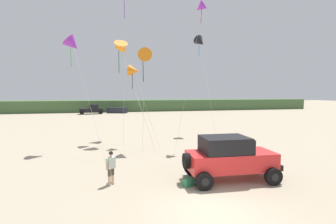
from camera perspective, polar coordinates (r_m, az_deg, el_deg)
name	(u,v)px	position (r m, az deg, el deg)	size (l,w,h in m)	color
ground_plane	(214,210)	(10.29, 10.65, -21.45)	(220.00, 220.00, 0.00)	tan
dune_ridge	(134,105)	(60.74, -7.80, 1.55)	(90.00, 7.70, 2.59)	#426038
jeep	(229,157)	(13.17, 14.02, -10.06)	(4.90, 2.53, 2.26)	red
person_watching	(111,166)	(12.55, -13.07, -12.03)	(0.48, 0.47, 1.67)	#DBB28E
cooler_box	(189,182)	(12.38, 4.77, -15.81)	(0.56, 0.36, 0.38)	#2D7F51
distant_pickup	(92,109)	(53.33, -17.22, 0.57)	(4.85, 3.07, 1.98)	black
distant_sedan	(117,110)	(54.39, -11.62, 0.41)	(4.20, 1.70, 1.20)	#1E232D
kite_white_parafoil	(73,44)	(21.11, -21.18, 14.40)	(3.29, 5.12, 9.02)	purple
kite_green_box	(134,71)	(21.18, -7.89, 9.37)	(2.36, 3.57, 6.90)	orange
kite_red_delta	(145,57)	(19.71, -5.36, 12.61)	(1.33, 2.46, 7.90)	orange
kite_orange_streamer	(120,48)	(25.27, -11.08, 14.42)	(3.14, 5.99, 9.61)	orange
kite_black_sled	(203,7)	(21.82, 8.12, 22.91)	(3.46, 2.59, 11.90)	purple
kite_blue_swept	(121,48)	(22.83, -10.92, 14.40)	(3.18, 5.63, 9.22)	orange
kite_yellow_diamond	(200,42)	(27.34, 7.51, 15.73)	(1.75, 6.59, 10.66)	black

